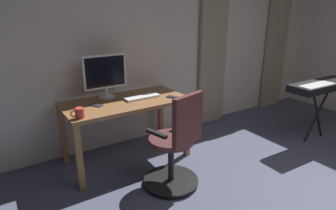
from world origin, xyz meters
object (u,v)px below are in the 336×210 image
object	(u,v)px
computer_monitor	(105,73)
mug_tea	(79,113)
computer_mouse	(79,108)
cell_phone_face_up	(96,105)
piano_keyboard	(323,87)
office_chair	(176,146)
computer_keyboard	(142,97)
cell_phone_by_monitor	(173,97)
desk	(126,108)

from	to	relation	value
computer_monitor	mug_tea	world-z (taller)	computer_monitor
computer_monitor	computer_mouse	bearing A→B (deg)	32.22
cell_phone_face_up	piano_keyboard	size ratio (longest dim) A/B	0.14
piano_keyboard	computer_monitor	bearing A→B (deg)	-22.54
office_chair	computer_mouse	world-z (taller)	office_chair
office_chair	computer_keyboard	distance (m)	0.80
office_chair	cell_phone_face_up	size ratio (longest dim) A/B	6.88
cell_phone_face_up	mug_tea	world-z (taller)	mug_tea
computer_monitor	computer_keyboard	distance (m)	0.49
computer_monitor	computer_keyboard	bearing A→B (deg)	141.83
computer_mouse	cell_phone_by_monitor	world-z (taller)	computer_mouse
piano_keyboard	office_chair	bearing A→B (deg)	-1.38
computer_monitor	piano_keyboard	size ratio (longest dim) A/B	0.47
cell_phone_by_monitor	mug_tea	bearing A→B (deg)	-27.54
desk	piano_keyboard	bearing A→B (deg)	159.20
mug_tea	desk	bearing A→B (deg)	-156.07
computer_mouse	piano_keyboard	xyz separation A→B (m)	(-2.89, 0.88, -0.00)
cell_phone_face_up	piano_keyboard	xyz separation A→B (m)	(-2.71, 0.90, 0.01)
office_chair	mug_tea	xyz separation A→B (m)	(0.74, -0.52, 0.32)
office_chair	cell_phone_face_up	distance (m)	0.96
desk	office_chair	size ratio (longest dim) A/B	1.38
computer_keyboard	mug_tea	size ratio (longest dim) A/B	3.20
cell_phone_face_up	computer_mouse	bearing A→B (deg)	-25.34
desk	office_chair	world-z (taller)	office_chair
desk	piano_keyboard	distance (m)	2.54
desk	computer_keyboard	size ratio (longest dim) A/B	3.28
computer_mouse	mug_tea	bearing A→B (deg)	75.85
computer_monitor	cell_phone_by_monitor	bearing A→B (deg)	145.68
cell_phone_by_monitor	mug_tea	distance (m)	1.09
office_chair	computer_monitor	size ratio (longest dim) A/B	1.99
computer_keyboard	cell_phone_face_up	size ratio (longest dim) A/B	2.89
office_chair	piano_keyboard	world-z (taller)	office_chair
computer_keyboard	mug_tea	xyz separation A→B (m)	(0.78, 0.23, 0.04)
computer_keyboard	cell_phone_by_monitor	bearing A→B (deg)	150.20
mug_tea	computer_monitor	bearing A→B (deg)	-133.12
computer_keyboard	cell_phone_face_up	distance (m)	0.54
computer_monitor	cell_phone_face_up	bearing A→B (deg)	47.70
desk	mug_tea	size ratio (longest dim) A/B	10.53
office_chair	cell_phone_by_monitor	bearing A→B (deg)	43.97
desk	mug_tea	distance (m)	0.65
cell_phone_by_monitor	cell_phone_face_up	world-z (taller)	same
computer_mouse	desk	bearing A→B (deg)	-177.69
cell_phone_face_up	piano_keyboard	bearing A→B (deg)	129.95
computer_keyboard	piano_keyboard	bearing A→B (deg)	158.08
computer_monitor	piano_keyboard	world-z (taller)	computer_monitor
computer_mouse	cell_phone_face_up	size ratio (longest dim) A/B	0.69
computer_keyboard	cell_phone_by_monitor	size ratio (longest dim) A/B	2.89
cell_phone_face_up	mug_tea	distance (m)	0.36
office_chair	cell_phone_by_monitor	world-z (taller)	office_chair
desk	piano_keyboard	size ratio (longest dim) A/B	1.31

